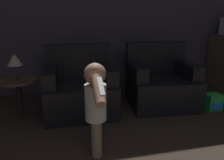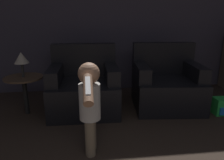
{
  "view_description": "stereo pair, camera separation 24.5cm",
  "coord_description": "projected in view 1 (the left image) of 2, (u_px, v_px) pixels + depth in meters",
  "views": [
    {
      "loc": [
        -0.58,
        0.79,
        1.26
      ],
      "look_at": [
        -0.06,
        3.09,
        0.57
      ],
      "focal_mm": 35.0,
      "sensor_mm": 36.0,
      "label": 1
    },
    {
      "loc": [
        -0.34,
        0.75,
        1.26
      ],
      "look_at": [
        -0.06,
        3.09,
        0.57
      ],
      "focal_mm": 35.0,
      "sensor_mm": 36.0,
      "label": 2
    }
  ],
  "objects": [
    {
      "name": "side_table",
      "position": [
        18.0,
        86.0,
        2.71
      ],
      "size": [
        0.49,
        0.49,
        0.51
      ],
      "color": "black",
      "rests_on": "ground_plane"
    },
    {
      "name": "armchair_right",
      "position": [
        160.0,
        83.0,
        3.21
      ],
      "size": [
        0.98,
        0.91,
        0.88
      ],
      "rotation": [
        0.0,
        0.0,
        -0.09
      ],
      "color": "black",
      "rests_on": "ground_plane"
    },
    {
      "name": "lamp",
      "position": [
        15.0,
        60.0,
        2.62
      ],
      "size": [
        0.18,
        0.18,
        0.32
      ],
      "color": "#262626",
      "rests_on": "side_table"
    },
    {
      "name": "wall_back",
      "position": [
        96.0,
        14.0,
        3.58
      ],
      "size": [
        8.4,
        0.05,
        2.6
      ],
      "color": "#3D3842",
      "rests_on": "ground_plane"
    },
    {
      "name": "armchair_left",
      "position": [
        80.0,
        89.0,
        2.96
      ],
      "size": [
        0.92,
        0.85,
        0.88
      ],
      "rotation": [
        0.0,
        0.0,
        -0.02
      ],
      "color": "black",
      "rests_on": "ground_plane"
    },
    {
      "name": "toy_backpack",
      "position": [
        213.0,
        102.0,
        3.04
      ],
      "size": [
        0.2,
        0.19,
        0.22
      ],
      "color": "green",
      "rests_on": "ground_plane"
    },
    {
      "name": "person_toddler",
      "position": [
        96.0,
        103.0,
        1.95
      ],
      "size": [
        0.19,
        0.6,
        0.88
      ],
      "rotation": [
        0.0,
        0.0,
        1.46
      ],
      "color": "brown",
      "rests_on": "ground_plane"
    }
  ]
}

